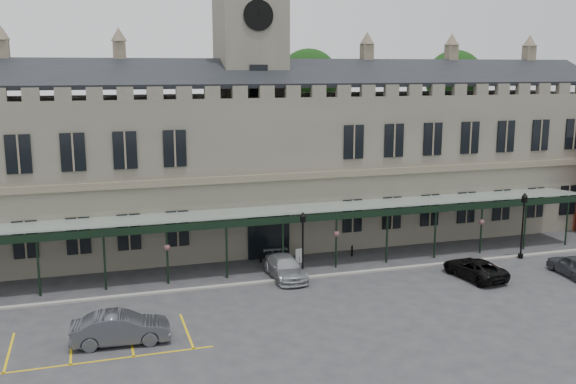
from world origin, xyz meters
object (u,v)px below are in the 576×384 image
object	(u,v)px
sign_board	(299,256)
car_left_b	(121,328)
clock_tower	(251,81)
traffic_cone	(495,269)
car_right_a	(575,266)
lamp_post_right	(523,219)
car_taxi	(285,267)
lamp_post_mid	(303,240)
person_b	(105,332)
station_building	(252,164)
car_van	(474,268)

from	to	relation	value
sign_board	car_left_b	bearing A→B (deg)	-148.04
sign_board	clock_tower	bearing A→B (deg)	98.12
traffic_cone	car_right_a	world-z (taller)	car_right_a
traffic_cone	clock_tower	bearing A→B (deg)	136.75
lamp_post_right	traffic_cone	world-z (taller)	lamp_post_right
traffic_cone	car_taxi	size ratio (longest dim) A/B	0.13
traffic_cone	car_right_a	bearing A→B (deg)	-24.62
lamp_post_mid	person_b	world-z (taller)	lamp_post_mid
person_b	station_building	bearing A→B (deg)	-164.46
car_right_a	clock_tower	bearing A→B (deg)	-34.65
lamp_post_right	person_b	bearing A→B (deg)	-167.10
car_taxi	person_b	world-z (taller)	person_b
person_b	clock_tower	bearing A→B (deg)	-164.33
traffic_cone	person_b	distance (m)	26.88
sign_board	person_b	distance (m)	17.81
car_right_a	car_van	bearing A→B (deg)	-9.56
lamp_post_mid	traffic_cone	distance (m)	13.89
car_left_b	lamp_post_mid	bearing A→B (deg)	-57.64
station_building	car_van	world-z (taller)	station_building
clock_tower	car_left_b	world-z (taller)	clock_tower
traffic_cone	car_van	bearing A→B (deg)	-166.96
clock_tower	person_b	size ratio (longest dim) A/B	15.10
car_left_b	car_van	distance (m)	23.97
station_building	car_taxi	size ratio (longest dim) A/B	11.81
clock_tower	sign_board	xyz separation A→B (m)	(1.83, -6.97, -12.58)
lamp_post_right	traffic_cone	bearing A→B (deg)	-147.59
person_b	car_left_b	bearing A→B (deg)	156.27
sign_board	car_right_a	xyz separation A→B (m)	(17.17, -8.58, 0.23)
station_building	car_right_a	xyz separation A→B (m)	(19.00, -15.47, -5.71)
lamp_post_mid	car_van	distance (m)	11.98
station_building	sign_board	size ratio (longest dim) A/B	55.37
station_building	car_taxi	bearing A→B (deg)	-91.04
lamp_post_mid	lamp_post_right	world-z (taller)	lamp_post_right
lamp_post_right	clock_tower	bearing A→B (deg)	149.23
car_van	car_right_a	bearing A→B (deg)	158.34
car_van	car_right_a	distance (m)	7.04
clock_tower	sign_board	distance (m)	14.50
clock_tower	car_van	xyz separation A→B (m)	(12.17, -13.83, -12.43)
lamp_post_mid	car_taxi	distance (m)	2.48
car_taxi	traffic_cone	bearing A→B (deg)	-13.81
person_b	lamp_post_mid	bearing A→B (deg)	168.31
lamp_post_right	car_van	distance (m)	7.11
lamp_post_mid	lamp_post_right	size ratio (longest dim) A/B	0.94
car_left_b	car_right_a	size ratio (longest dim) A/B	1.13
station_building	clock_tower	size ratio (longest dim) A/B	2.42
car_left_b	car_right_a	xyz separation A→B (m)	(30.50, 2.03, -0.07)
lamp_post_right	car_right_a	size ratio (longest dim) A/B	1.13
station_building	car_right_a	bearing A→B (deg)	-39.16
sign_board	car_van	size ratio (longest dim) A/B	0.22
car_left_b	station_building	bearing A→B (deg)	-29.69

